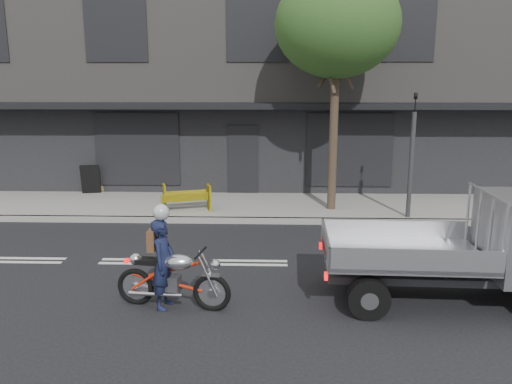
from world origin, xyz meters
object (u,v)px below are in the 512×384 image
Objects in this scene: street_tree at (337,25)px; traffic_light_pole at (411,163)px; rider at (163,264)px; sandwich_board at (90,179)px; construction_barrier at (186,198)px; motorcycle at (173,277)px; flatbed_ute at (510,240)px.

traffic_light_pole is at bearing -23.03° from street_tree.
rider is 9.18m from sandwich_board.
construction_barrier is (-6.19, 0.37, -1.11)m from traffic_light_pole.
sandwich_board is at bearing 147.25° from construction_barrier.
construction_barrier is at bearing 176.62° from traffic_light_pole.
construction_barrier is at bearing -43.80° from sandwich_board.
flatbed_ute reaches higher than motorcycle.
traffic_light_pole reaches higher than motorcycle.
rider is (-3.55, -6.37, -4.51)m from street_tree.
construction_barrier is (-0.79, 5.88, 0.00)m from motorcycle.
motorcycle is at bearing -73.05° from sandwich_board.
sandwich_board is (-3.55, 2.28, 0.10)m from construction_barrier.
rider is 5.92m from construction_barrier.
traffic_light_pole reaches higher than flatbed_ute.
flatbed_ute is (5.70, 0.36, 0.60)m from motorcycle.
street_tree is 7.65m from flatbed_ute.
flatbed_ute is at bearing -86.70° from traffic_light_pole.
traffic_light_pole is at bearing -26.27° from sandwich_board.
traffic_light_pole is (2.00, -0.85, -3.63)m from street_tree.
street_tree is 4.37× the size of rider.
street_tree is 8.64m from motorcycle.
street_tree is at bearing 156.97° from traffic_light_pole.
traffic_light_pole is 6.30m from construction_barrier.
rider is 0.36× the size of flatbed_ute.
rider is (-5.55, -5.52, -0.88)m from traffic_light_pole.
sandwich_board is at bearing 144.30° from flatbed_ute.
construction_barrier is at bearing -173.41° from street_tree.
construction_barrier is (-4.19, -0.48, -4.74)m from street_tree.
rider is at bearing -135.18° from traffic_light_pole.
sandwich_board reaches higher than motorcycle.
traffic_light_pole reaches higher than sandwich_board.
traffic_light_pole is 0.81× the size of flatbed_ute.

